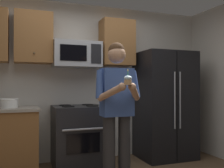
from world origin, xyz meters
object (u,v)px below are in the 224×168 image
oven_range (78,136)px  person (117,105)px  refrigerator (165,105)px  cupcake (128,80)px  microwave (77,55)px  bowl_large_white (8,103)px

oven_range → person: 1.11m
refrigerator → person: refrigerator is taller
refrigerator → person: 1.52m
refrigerator → cupcake: size_ratio=10.35×
microwave → person: size_ratio=0.42×
oven_range → bowl_large_white: size_ratio=3.40×
microwave → cupcake: size_ratio=4.26×
cupcake → refrigerator: bearing=45.0°
microwave → refrigerator: bearing=-6.0°
oven_range → microwave: size_ratio=1.26×
oven_range → refrigerator: size_ratio=0.52×
oven_range → cupcake: bearing=-77.8°
microwave → cupcake: bearing=-78.8°
refrigerator → bowl_large_white: size_ratio=6.57×
bowl_large_white → cupcake: bearing=-45.3°
person → cupcake: size_ratio=10.13×
oven_range → cupcake: 1.54m
bowl_large_white → cupcake: 1.83m
oven_range → cupcake: cupcake is taller
person → microwave: bearing=104.5°
bowl_large_white → oven_range: bearing=-1.0°
refrigerator → cupcake: bearing=-135.0°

